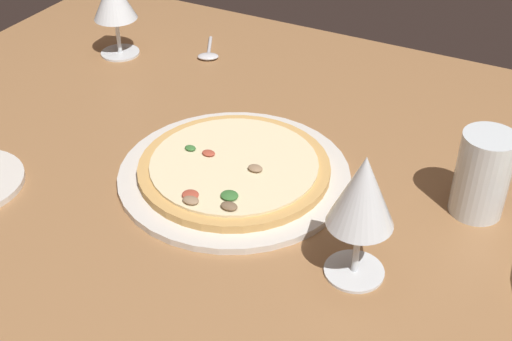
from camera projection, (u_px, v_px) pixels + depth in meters
The scene contains 6 objects.
dining_table at pixel (278, 210), 96.48cm from camera, with size 150.00×110.00×4.00cm, color #996B42.
pizza_main at pixel (234, 171), 98.86cm from camera, with size 33.43×33.43×3.38cm.
wine_glass_far at pixel (363, 196), 76.72cm from camera, with size 7.87×7.87×16.99cm.
wine_glass_near at pixel (114, 1), 126.33cm from camera, with size 8.08×8.08×15.31cm.
water_glass at pixel (481, 180), 90.37cm from camera, with size 7.13×7.13×11.94cm.
spoon at pixel (208, 54), 131.43cm from camera, with size 6.73×10.04×1.00cm.
Camera 1 is at (32.08, -68.26, 62.51)cm, focal length 48.33 mm.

